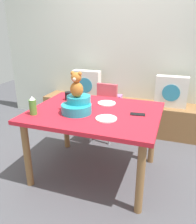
% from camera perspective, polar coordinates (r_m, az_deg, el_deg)
% --- Properties ---
extents(ground_plane, '(8.00, 8.00, 0.00)m').
position_cam_1_polar(ground_plane, '(2.67, -0.74, -14.75)').
color(ground_plane, '#4C4C51').
extents(back_wall, '(4.40, 0.10, 2.60)m').
position_cam_1_polar(back_wall, '(3.66, 7.83, 16.63)').
color(back_wall, silver).
rests_on(back_wall, ground_plane).
extents(window_bench, '(2.60, 0.44, 0.46)m').
position_cam_1_polar(window_bench, '(3.63, 6.13, -0.69)').
color(window_bench, olive).
rests_on(window_bench, ground_plane).
extents(pillow_floral_left, '(0.44, 0.15, 0.44)m').
position_cam_1_polar(pillow_floral_left, '(3.65, -2.88, 6.93)').
color(pillow_floral_left, white).
rests_on(pillow_floral_left, window_bench).
extents(pillow_floral_right, '(0.44, 0.15, 0.44)m').
position_cam_1_polar(pillow_floral_right, '(3.39, 17.88, 4.88)').
color(pillow_floral_right, white).
rests_on(pillow_floral_right, window_bench).
extents(book_stack, '(0.20, 0.14, 0.09)m').
position_cam_1_polar(book_stack, '(3.57, 4.32, 3.64)').
color(book_stack, '#C372C7').
rests_on(book_stack, window_bench).
extents(dining_table, '(1.30, 1.03, 0.74)m').
position_cam_1_polar(dining_table, '(2.35, -0.81, -1.84)').
color(dining_table, red).
rests_on(dining_table, ground_plane).
extents(highchair, '(0.34, 0.47, 0.79)m').
position_cam_1_polar(highchair, '(3.18, 1.39, 1.88)').
color(highchair, '#D84C59').
rests_on(highchair, ground_plane).
extents(infant_seat_teal, '(0.30, 0.33, 0.16)m').
position_cam_1_polar(infant_seat_teal, '(2.26, -5.23, 1.65)').
color(infant_seat_teal, teal).
rests_on(infant_seat_teal, dining_table).
extents(teddy_bear, '(0.13, 0.12, 0.25)m').
position_cam_1_polar(teddy_bear, '(2.20, -5.41, 6.72)').
color(teddy_bear, '#B46A29').
rests_on(teddy_bear, infant_seat_teal).
extents(ketchup_bottle, '(0.07, 0.07, 0.18)m').
position_cam_1_polar(ketchup_bottle, '(2.28, -16.03, 1.46)').
color(ketchup_bottle, '#4C8C33').
rests_on(ketchup_bottle, dining_table).
extents(coffee_mug, '(0.12, 0.08, 0.09)m').
position_cam_1_polar(coffee_mug, '(2.67, -7.39, 4.03)').
color(coffee_mug, black).
rests_on(coffee_mug, dining_table).
extents(dinner_plate_near, '(0.20, 0.20, 0.01)m').
position_cam_1_polar(dinner_plate_near, '(2.53, 2.19, 2.22)').
color(dinner_plate_near, white).
rests_on(dinner_plate_near, dining_table).
extents(dinner_plate_far, '(0.20, 0.20, 0.01)m').
position_cam_1_polar(dinner_plate_far, '(2.11, 2.08, -1.65)').
color(dinner_plate_far, white).
rests_on(dinner_plate_far, dining_table).
extents(cell_phone, '(0.15, 0.09, 0.01)m').
position_cam_1_polar(cell_phone, '(2.25, 9.92, -0.56)').
color(cell_phone, black).
rests_on(cell_phone, dining_table).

